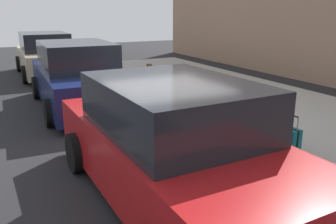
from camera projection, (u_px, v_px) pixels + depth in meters
The scene contains 15 objects.
ground_plane at pixel (167, 120), 8.37m from camera, with size 40.00×40.00×0.00m, color black.
sidewalk_curb at pixel (250, 104), 9.44m from camera, with size 18.00×5.00×0.14m, color #9E9B93.
suitcase_teal_0 at pixel (287, 143), 5.77m from camera, with size 0.44×0.21×0.77m.
suitcase_navy_1 at pixel (264, 127), 6.19m from camera, with size 0.43×0.24×0.83m.
suitcase_red_2 at pixel (243, 124), 6.66m from camera, with size 0.47×0.23×0.81m.
suitcase_olive_3 at pixel (224, 116), 7.16m from camera, with size 0.51×0.24×0.86m.
suitcase_maroon_4 at pixel (209, 111), 7.64m from camera, with size 0.41×0.24×0.74m.
suitcase_black_5 at pixel (198, 105), 8.07m from camera, with size 0.38×0.26×0.60m.
suitcase_silver_6 at pixel (191, 98), 8.50m from camera, with size 0.39×0.29×0.71m.
suitcase_teal_7 at pixel (179, 96), 8.87m from camera, with size 0.36×0.22×0.61m.
fire_hydrant at pixel (163, 83), 9.64m from camera, with size 0.39×0.21×0.81m.
bollard_post at pixel (149, 80), 10.04m from camera, with size 0.15×0.15×0.90m, color brown.
parked_car_red_0 at pixel (173, 145), 4.71m from camera, with size 4.67×2.20×1.64m.
parked_car_navy_1 at pixel (78, 77), 9.27m from camera, with size 4.67×2.20×1.70m.
parked_car_beige_2 at pixel (46, 56), 13.83m from camera, with size 4.63×2.11×1.65m.
Camera 1 is at (-7.12, 3.62, 2.50)m, focal length 37.84 mm.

